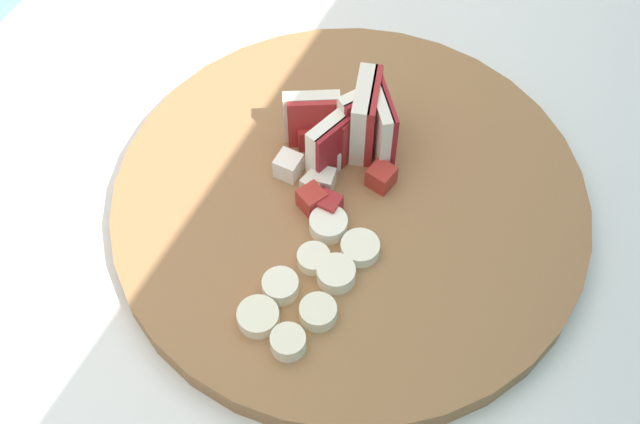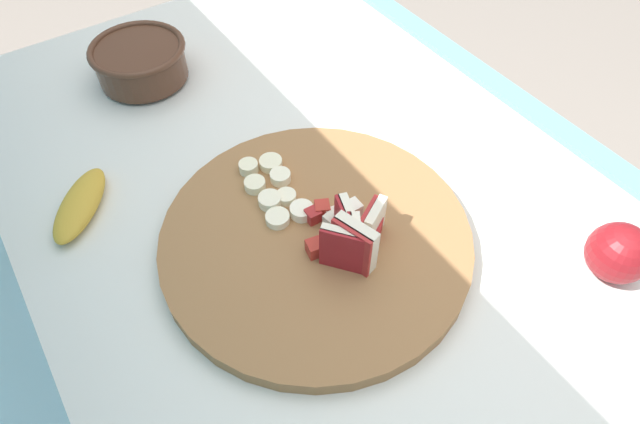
% 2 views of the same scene
% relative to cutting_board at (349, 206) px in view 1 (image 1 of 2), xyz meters
% --- Properties ---
extents(tiled_countertop, '(1.22, 0.73, 0.92)m').
position_rel_cutting_board_xyz_m(tiled_countertop, '(-0.00, -0.05, -0.47)').
color(tiled_countertop, silver).
rests_on(tiled_countertop, ground).
extents(cutting_board, '(0.37, 0.37, 0.02)m').
position_rel_cutting_board_xyz_m(cutting_board, '(0.00, 0.00, 0.00)').
color(cutting_board, olive).
rests_on(cutting_board, tiled_countertop).
extents(apple_wedge_fan, '(0.08, 0.09, 0.06)m').
position_rel_cutting_board_xyz_m(apple_wedge_fan, '(-0.05, -0.02, 0.04)').
color(apple_wedge_fan, '#A32323').
rests_on(apple_wedge_fan, cutting_board).
extents(apple_dice_pile, '(0.08, 0.09, 0.02)m').
position_rel_cutting_board_xyz_m(apple_dice_pile, '(-0.01, -0.03, 0.02)').
color(apple_dice_pile, '#A32323').
rests_on(apple_dice_pile, cutting_board).
extents(banana_slice_rows, '(0.13, 0.07, 0.01)m').
position_rel_cutting_board_xyz_m(banana_slice_rows, '(0.08, 0.01, 0.02)').
color(banana_slice_rows, white).
rests_on(banana_slice_rows, cutting_board).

